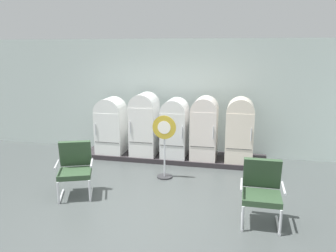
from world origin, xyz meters
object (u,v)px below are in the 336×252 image
object	(u,v)px
refrigerator_1	(144,122)
armchair_left	(75,166)
refrigerator_3	(204,126)
refrigerator_4	(240,128)
refrigerator_2	(175,126)
refrigerator_0	(111,124)
armchair_right	(262,189)
sign_stand	(164,147)

from	to	relation	value
refrigerator_1	armchair_left	distance (m)	2.41
refrigerator_1	armchair_left	xyz separation A→B (m)	(-0.65, -2.29, -0.36)
refrigerator_3	refrigerator_4	xyz separation A→B (m)	(0.81, -0.03, 0.00)
refrigerator_2	refrigerator_3	world-z (taller)	refrigerator_3
refrigerator_0	refrigerator_3	distance (m)	2.29
refrigerator_0	armchair_right	distance (m)	4.32
refrigerator_1	armchair_left	size ratio (longest dim) A/B	1.51
armchair_left	armchair_right	size ratio (longest dim) A/B	1.00
refrigerator_2	refrigerator_3	size ratio (longest dim) A/B	0.96
refrigerator_3	refrigerator_4	bearing A→B (deg)	-2.41
refrigerator_4	armchair_right	xyz separation A→B (m)	(0.37, -2.57, -0.34)
refrigerator_1	refrigerator_4	world-z (taller)	refrigerator_1
refrigerator_1	armchair_right	bearing A→B (deg)	-44.82
refrigerator_1	refrigerator_4	xyz separation A→B (m)	(2.25, -0.03, -0.02)
refrigerator_1	refrigerator_0	bearing A→B (deg)	-177.34
refrigerator_3	refrigerator_0	bearing A→B (deg)	-179.01
refrigerator_0	armchair_right	size ratio (longest dim) A/B	1.38
refrigerator_0	refrigerator_2	distance (m)	1.59
armchair_left	refrigerator_0	bearing A→B (deg)	94.87
armchair_left	refrigerator_1	bearing A→B (deg)	74.08
refrigerator_0	refrigerator_2	bearing A→B (deg)	1.20
armchair_left	armchair_right	bearing A→B (deg)	-5.54
refrigerator_3	sign_stand	world-z (taller)	refrigerator_3
refrigerator_0	armchair_left	distance (m)	2.27
refrigerator_0	sign_stand	xyz separation A→B (m)	(1.60, -1.10, -0.17)
armchair_left	refrigerator_4	bearing A→B (deg)	37.85
refrigerator_2	refrigerator_3	bearing A→B (deg)	0.54
refrigerator_4	sign_stand	bearing A→B (deg)	-143.38
refrigerator_2	refrigerator_3	distance (m)	0.70
refrigerator_2	refrigerator_1	bearing A→B (deg)	179.53
sign_stand	refrigerator_1	bearing A→B (deg)	123.46
refrigerator_4	armchair_left	xyz separation A→B (m)	(-2.90, -2.25, -0.34)
refrigerator_2	armchair_right	size ratio (longest dim) A/B	1.41
refrigerator_0	armchair_right	bearing A→B (deg)	-36.51
refrigerator_0	armchair_left	bearing A→B (deg)	-85.13
armchair_right	sign_stand	xyz separation A→B (m)	(-1.87, 1.46, 0.12)
refrigerator_2	armchair_left	bearing A→B (deg)	-121.49
refrigerator_3	armchair_right	distance (m)	2.88
refrigerator_1	refrigerator_2	xyz separation A→B (m)	(0.75, -0.01, -0.06)
refrigerator_3	armchair_left	world-z (taller)	refrigerator_3
armchair_right	refrigerator_4	bearing A→B (deg)	98.28
sign_stand	refrigerator_4	bearing A→B (deg)	36.62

